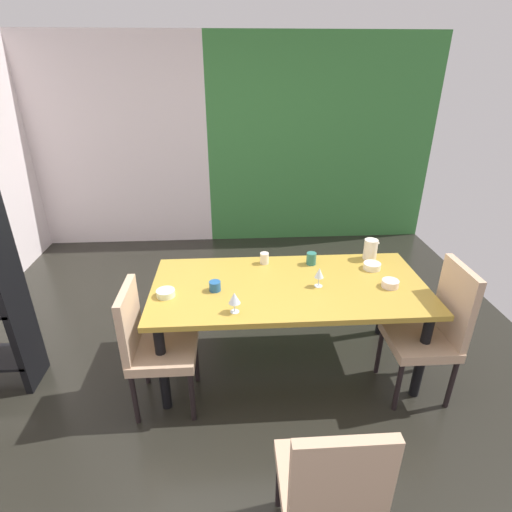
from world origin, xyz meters
TOP-DOWN VIEW (x-y plane):
  - ground_plane at (0.00, 0.00)m, footprint 5.21×5.47m
  - back_panel_interior at (-1.46, 2.69)m, footprint 2.29×0.10m
  - garden_window_panel at (1.15, 2.69)m, footprint 2.92×0.10m
  - dining_table at (0.38, -0.00)m, footprint 2.02×0.96m
  - chair_left_near at (-0.60, -0.32)m, footprint 0.44×0.44m
  - chair_right_near at (1.36, -0.32)m, footprint 0.44×0.44m
  - chair_head_near at (0.37, -1.41)m, footprint 0.44×0.44m
  - wine_glass_front at (0.59, -0.04)m, footprint 0.07×0.07m
  - wine_glass_corner at (-0.03, -0.34)m, footprint 0.08×0.08m
  - serving_bowl_right at (1.07, 0.21)m, footprint 0.14×0.14m
  - serving_bowl_rear at (-0.51, -0.11)m, footprint 0.13×0.13m
  - serving_bowl_center at (1.11, -0.08)m, footprint 0.12×0.12m
  - cup_near_shelf at (0.22, 0.36)m, footprint 0.07×0.07m
  - cup_west at (0.60, 0.32)m, footprint 0.08×0.08m
  - cup_north at (-0.17, -0.05)m, footprint 0.08×0.08m
  - pitcher_near_window at (1.10, 0.38)m, footprint 0.12×0.11m

SIDE VIEW (x-z plane):
  - ground_plane at x=0.00m, z-range -0.02..0.00m
  - chair_left_near at x=-0.60m, z-range 0.06..1.00m
  - chair_head_near at x=0.37m, z-range 0.05..1.02m
  - chair_right_near at x=1.36m, z-range 0.04..1.07m
  - dining_table at x=0.38m, z-range 0.30..1.05m
  - serving_bowl_rear at x=-0.51m, z-range 0.75..0.80m
  - serving_bowl_right at x=1.07m, z-range 0.75..0.80m
  - serving_bowl_center at x=1.11m, z-range 0.75..0.81m
  - cup_north at x=-0.17m, z-range 0.75..0.83m
  - cup_near_shelf at x=0.22m, z-range 0.75..0.85m
  - cup_west at x=0.60m, z-range 0.75..0.85m
  - pitcher_near_window at x=1.10m, z-range 0.76..0.93m
  - wine_glass_corner at x=-0.03m, z-range 0.79..0.93m
  - wine_glass_front at x=0.59m, z-range 0.79..0.93m
  - back_panel_interior at x=-1.46m, z-range 0.00..2.58m
  - garden_window_panel at x=1.15m, z-range 0.00..2.58m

